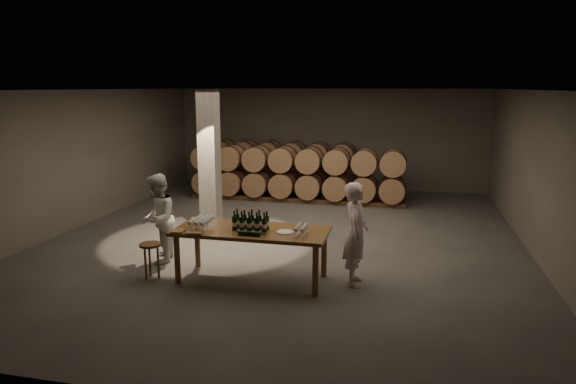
% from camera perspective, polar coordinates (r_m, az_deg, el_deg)
% --- Properties ---
extents(room, '(12.00, 12.00, 12.00)m').
position_cam_1_polar(room, '(11.66, -8.70, 3.29)').
color(room, '#494745').
rests_on(room, ground).
extents(tasting_table, '(2.60, 1.10, 0.90)m').
position_cam_1_polar(tasting_table, '(8.75, -4.07, -4.80)').
color(tasting_table, brown).
rests_on(tasting_table, ground).
extents(barrel_stack_back, '(4.70, 0.95, 1.57)m').
position_cam_1_polar(barrel_stack_back, '(16.36, -0.68, 3.06)').
color(barrel_stack_back, brown).
rests_on(barrel_stack_back, ground).
extents(barrel_stack_front, '(6.26, 0.95, 1.57)m').
position_cam_1_polar(barrel_stack_front, '(14.84, 0.97, 2.18)').
color(barrel_stack_front, brown).
rests_on(barrel_stack_front, ground).
extents(bottle_cluster, '(0.61, 0.24, 0.34)m').
position_cam_1_polar(bottle_cluster, '(8.65, -4.18, -3.44)').
color(bottle_cluster, black).
rests_on(bottle_cluster, tasting_table).
extents(lying_bottles, '(0.47, 0.08, 0.08)m').
position_cam_1_polar(lying_bottles, '(8.34, -4.25, -4.61)').
color(lying_bottles, black).
rests_on(lying_bottles, tasting_table).
extents(glass_cluster_left, '(0.31, 0.53, 0.18)m').
position_cam_1_polar(glass_cluster_left, '(8.86, -9.60, -3.14)').
color(glass_cluster_left, silver).
rests_on(glass_cluster_left, tasting_table).
extents(glass_cluster_right, '(0.19, 0.41, 0.16)m').
position_cam_1_polar(glass_cluster_right, '(8.38, 1.46, -3.97)').
color(glass_cluster_right, silver).
rests_on(glass_cluster_right, tasting_table).
extents(plate, '(0.29, 0.29, 0.02)m').
position_cam_1_polar(plate, '(8.51, -0.32, -4.47)').
color(plate, white).
rests_on(plate, tasting_table).
extents(notebook_near, '(0.31, 0.26, 0.03)m').
position_cam_1_polar(notebook_near, '(8.59, -10.32, -4.45)').
color(notebook_near, brown).
rests_on(notebook_near, tasting_table).
extents(notebook_corner, '(0.23, 0.28, 0.02)m').
position_cam_1_polar(notebook_corner, '(8.76, -12.10, -4.23)').
color(notebook_corner, brown).
rests_on(notebook_corner, tasting_table).
extents(pen, '(0.13, 0.05, 0.01)m').
position_cam_1_polar(pen, '(8.56, -9.83, -4.55)').
color(pen, black).
rests_on(pen, tasting_table).
extents(stool, '(0.37, 0.37, 0.62)m').
position_cam_1_polar(stool, '(9.20, -15.03, -6.23)').
color(stool, brown).
rests_on(stool, ground).
extents(person_man, '(0.46, 0.66, 1.74)m').
position_cam_1_polar(person_man, '(8.61, 7.53, -4.64)').
color(person_man, '#F6D5DC').
rests_on(person_man, ground).
extents(person_woman, '(0.83, 0.96, 1.69)m').
position_cam_1_polar(person_woman, '(9.91, -14.27, -2.88)').
color(person_woman, silver).
rests_on(person_woman, ground).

